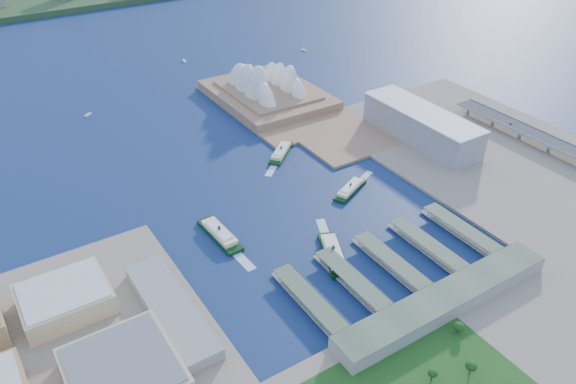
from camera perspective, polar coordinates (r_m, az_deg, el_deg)
ground at (r=524.62m, az=3.80°, el=-3.63°), size 3000.00×3000.00×0.00m
east_land at (r=650.77m, az=23.92°, el=1.38°), size 240.00×500.00×3.00m
peninsula at (r=763.15m, az=-1.13°, el=8.99°), size 135.00×220.00×3.00m
opera_house at (r=765.97m, az=-2.12°, el=11.54°), size 134.00×180.00×58.00m
toaster_building at (r=678.52m, az=13.37°, el=6.61°), size 45.00×155.00×35.00m
ferry_wharves at (r=484.88m, az=10.41°, el=-7.07°), size 184.00×90.00×9.30m
terminal_building at (r=453.23m, az=15.64°, el=-10.60°), size 200.00×28.00×12.00m
ferry_a at (r=512.67m, az=-6.98°, el=-4.03°), size 18.17×61.10×11.43m
ferry_b at (r=638.20m, az=-0.70°, el=4.23°), size 49.54×45.60×10.16m
ferry_c at (r=488.56m, az=4.61°, el=-6.02°), size 38.51×61.37×11.41m
ferry_d at (r=575.49m, az=6.36°, el=0.47°), size 51.37×32.89×9.57m
boat_b at (r=776.26m, az=-19.65°, el=7.43°), size 10.37×8.42×2.72m
boat_c at (r=965.47m, az=1.65°, el=14.24°), size 5.74×12.31×2.67m
boat_e at (r=930.87m, az=-10.50°, el=12.99°), size 5.86×12.82×3.03m
car_c at (r=726.09m, az=21.69°, el=6.45°), size 1.63×4.01×1.16m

